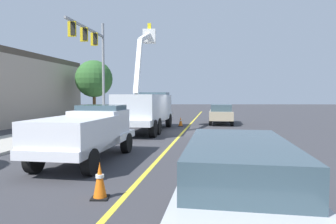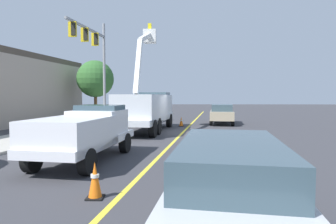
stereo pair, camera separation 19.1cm
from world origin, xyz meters
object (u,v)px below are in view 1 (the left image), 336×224
Objects in this scene: utility_bucket_truck at (146,107)px; service_pickup_truck at (87,132)px; trailing_sedan at (239,184)px; traffic_cone_leading at (100,181)px; traffic_cone_mid_front at (181,122)px; traffic_signal_mast at (94,52)px; passing_minivan at (221,113)px.

service_pickup_truck is (-9.35, 1.40, -0.51)m from utility_bucket_truck.
trailing_sedan is (-15.30, -2.92, -0.66)m from utility_bucket_truck.
traffic_cone_mid_front is (16.50, -2.39, -0.07)m from traffic_cone_leading.
traffic_cone_mid_front is at bearing 1.43° from trailing_sedan.
traffic_signal_mast is at bearing 13.46° from service_pickup_truck.
utility_bucket_truck is 13.35m from traffic_cone_leading.
utility_bucket_truck reaches higher than traffic_cone_mid_front.
trailing_sedan is 3.52m from traffic_cone_leading.
traffic_cone_leading is at bearing 55.03° from trailing_sedan.
traffic_cone_leading is at bearing -164.82° from traffic_signal_mast.
traffic_cone_mid_front is at bearing -17.06° from service_pickup_truck.
utility_bucket_truck is 1.45× the size of service_pickup_truck.
traffic_cone_mid_front is at bearing 119.16° from passing_minivan.
service_pickup_truck reaches higher than trailing_sedan.
service_pickup_truck is 7.35m from trailing_sedan.
service_pickup_truck is 7.86× the size of traffic_cone_mid_front.
traffic_cone_leading is at bearing -179.72° from utility_bucket_truck.
traffic_signal_mast is at bearing 56.35° from utility_bucket_truck.
traffic_signal_mast is (12.23, 2.93, 4.68)m from service_pickup_truck.
passing_minivan is at bearing -17.75° from traffic_cone_leading.
service_pickup_truck is 1.16× the size of passing_minivan.
trailing_sedan is at bearing -158.27° from traffic_signal_mast.
traffic_cone_leading is (2.00, 2.85, -0.54)m from trailing_sedan.
service_pickup_truck is at bearing 20.33° from traffic_cone_leading.
traffic_cone_leading is (-18.47, 5.91, -0.54)m from passing_minivan.
trailing_sedan is 20.15m from traffic_signal_mast.
service_pickup_truck is 4.26m from traffic_cone_leading.
utility_bucket_truck reaches higher than trailing_sedan.
trailing_sedan is at bearing -144.01° from service_pickup_truck.
utility_bucket_truck is at bearing -8.49° from service_pickup_truck.
traffic_signal_mast reaches higher than utility_bucket_truck.
trailing_sedan is 0.59× the size of traffic_signal_mast.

